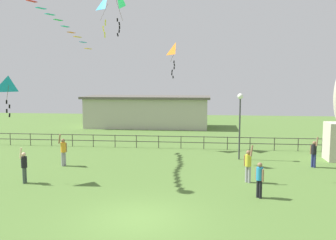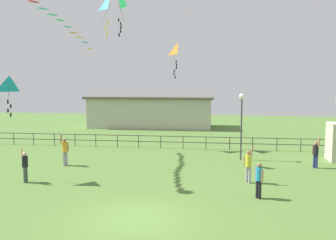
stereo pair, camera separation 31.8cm
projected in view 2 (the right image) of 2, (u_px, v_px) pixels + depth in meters
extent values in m
plane|color=#517533|center=(136.00, 219.00, 13.62)|extent=(80.00, 80.00, 0.00)
cylinder|color=#38383D|center=(241.00, 129.00, 23.40)|extent=(0.10, 0.10, 3.92)
sphere|color=white|center=(242.00, 96.00, 23.16)|extent=(0.36, 0.36, 0.36)
cylinder|color=#99999E|center=(64.00, 159.00, 21.91)|extent=(0.14, 0.14, 0.83)
cylinder|color=#99999E|center=(66.00, 158.00, 22.04)|extent=(0.14, 0.14, 0.83)
cylinder|color=orange|center=(65.00, 147.00, 21.90)|extent=(0.30, 0.30, 0.59)
sphere|color=#8C6647|center=(65.00, 140.00, 21.85)|extent=(0.22, 0.22, 0.22)
cylinder|color=#8C6647|center=(61.00, 139.00, 21.72)|extent=(0.25, 0.21, 0.56)
cylinder|color=#8C6647|center=(68.00, 147.00, 22.05)|extent=(0.09, 0.09, 0.56)
cylinder|color=#99999E|center=(250.00, 175.00, 18.23)|extent=(0.14, 0.14, 0.83)
cylinder|color=#99999E|center=(247.00, 174.00, 18.34)|extent=(0.14, 0.14, 0.83)
cylinder|color=gold|center=(249.00, 161.00, 18.21)|extent=(0.30, 0.30, 0.59)
sphere|color=#8C6647|center=(249.00, 153.00, 18.16)|extent=(0.22, 0.22, 0.22)
cylinder|color=#8C6647|center=(252.00, 151.00, 17.97)|extent=(0.21, 0.24, 0.56)
cylinder|color=#8C6647|center=(245.00, 161.00, 18.35)|extent=(0.09, 0.09, 0.56)
cylinder|color=black|center=(260.00, 190.00, 15.83)|extent=(0.14, 0.14, 0.80)
cylinder|color=black|center=(257.00, 189.00, 15.97)|extent=(0.14, 0.14, 0.80)
cylinder|color=#268CBF|center=(259.00, 174.00, 15.82)|extent=(0.29, 0.29, 0.56)
sphere|color=#8C6647|center=(259.00, 165.00, 15.78)|extent=(0.21, 0.21, 0.21)
cylinder|color=#8C6647|center=(262.00, 176.00, 15.66)|extent=(0.09, 0.09, 0.53)
cylinder|color=#8C6647|center=(256.00, 174.00, 15.99)|extent=(0.09, 0.09, 0.53)
cylinder|color=#3F4C47|center=(25.00, 175.00, 18.29)|extent=(0.13, 0.13, 0.79)
cylinder|color=#3F4C47|center=(26.00, 174.00, 18.44)|extent=(0.13, 0.13, 0.79)
cylinder|color=black|center=(25.00, 162.00, 18.29)|extent=(0.29, 0.29, 0.56)
sphere|color=beige|center=(25.00, 154.00, 18.25)|extent=(0.21, 0.21, 0.21)
cylinder|color=beige|center=(22.00, 153.00, 18.05)|extent=(0.16, 0.09, 0.54)
cylinder|color=beige|center=(27.00, 161.00, 18.48)|extent=(0.09, 0.09, 0.53)
cylinder|color=navy|center=(317.00, 162.00, 21.28)|extent=(0.14, 0.14, 0.79)
cylinder|color=navy|center=(314.00, 161.00, 21.40)|extent=(0.14, 0.14, 0.79)
cylinder|color=black|center=(316.00, 150.00, 21.27)|extent=(0.29, 0.29, 0.56)
sphere|color=#8C6647|center=(316.00, 143.00, 21.22)|extent=(0.21, 0.21, 0.21)
cylinder|color=#8C6647|center=(319.00, 142.00, 21.03)|extent=(0.20, 0.20, 0.54)
cylinder|color=#8C6647|center=(313.00, 150.00, 21.42)|extent=(0.09, 0.09, 0.53)
pyramid|color=orange|center=(178.00, 49.00, 26.69)|extent=(0.96, 1.20, 0.93)
cylinder|color=#4C381E|center=(175.00, 56.00, 26.66)|extent=(0.39, 0.24, 0.93)
cube|color=black|center=(176.00, 62.00, 26.73)|extent=(0.10, 0.03, 0.20)
cube|color=black|center=(177.00, 65.00, 26.77)|extent=(0.10, 0.03, 0.21)
cube|color=black|center=(176.00, 68.00, 26.79)|extent=(0.08, 0.04, 0.20)
cube|color=black|center=(174.00, 71.00, 26.76)|extent=(0.10, 0.05, 0.20)
cube|color=black|center=(174.00, 74.00, 26.77)|extent=(0.09, 0.04, 0.20)
cube|color=black|center=(175.00, 77.00, 26.83)|extent=(0.10, 0.02, 0.20)
cylinder|color=#4C381E|center=(120.00, 8.00, 22.00)|extent=(0.44, 0.29, 1.52)
cube|color=black|center=(119.00, 20.00, 22.06)|extent=(0.08, 0.03, 0.20)
cube|color=black|center=(121.00, 24.00, 22.12)|extent=(0.11, 0.02, 0.21)
cube|color=black|center=(121.00, 28.00, 22.15)|extent=(0.08, 0.02, 0.20)
cube|color=black|center=(121.00, 31.00, 22.16)|extent=(0.10, 0.02, 0.21)
cube|color=black|center=(119.00, 35.00, 22.16)|extent=(0.12, 0.02, 0.21)
pyramid|color=#198CD1|center=(110.00, 4.00, 26.99)|extent=(1.07, 1.06, 1.30)
cylinder|color=#4C381E|center=(107.00, 12.00, 26.79)|extent=(0.44, 0.61, 1.30)
cube|color=yellow|center=(108.00, 21.00, 26.89)|extent=(0.09, 0.03, 0.20)
cube|color=yellow|center=(108.00, 24.00, 26.91)|extent=(0.12, 0.02, 0.21)
cube|color=yellow|center=(106.00, 27.00, 26.88)|extent=(0.08, 0.05, 0.20)
cube|color=yellow|center=(106.00, 30.00, 26.92)|extent=(0.11, 0.04, 0.21)
cube|color=yellow|center=(107.00, 33.00, 26.97)|extent=(0.10, 0.01, 0.21)
cube|color=yellow|center=(107.00, 37.00, 26.99)|extent=(0.08, 0.03, 0.20)
pyramid|color=#198CD1|center=(10.00, 85.00, 18.05)|extent=(0.97, 0.98, 0.82)
cylinder|color=#4C381E|center=(9.00, 93.00, 18.28)|extent=(0.37, 0.36, 0.82)
cube|color=black|center=(8.00, 102.00, 18.31)|extent=(0.08, 0.02, 0.20)
cube|color=black|center=(11.00, 106.00, 18.38)|extent=(0.10, 0.03, 0.21)
cube|color=black|center=(8.00, 111.00, 18.36)|extent=(0.09, 0.01, 0.20)
cube|color=black|center=(11.00, 115.00, 18.42)|extent=(0.08, 0.05, 0.20)
cube|color=red|center=(34.00, 2.00, 20.95)|extent=(0.46, 0.69, 0.03)
cube|color=#19B2B2|center=(43.00, 9.00, 21.54)|extent=(0.50, 0.69, 0.03)
cube|color=#19B2B2|center=(52.00, 15.00, 22.11)|extent=(0.49, 0.69, 0.03)
cube|color=#1EB759|center=(60.00, 20.00, 22.69)|extent=(0.45, 0.69, 0.03)
cube|color=#19B2B2|center=(67.00, 27.00, 23.30)|extent=(0.39, 0.69, 0.03)
cube|color=orange|center=(73.00, 33.00, 23.94)|extent=(0.37, 0.68, 0.03)
cube|color=yellow|center=(80.00, 37.00, 24.55)|extent=(0.44, 0.69, 0.03)
cube|color=#198CD1|center=(85.00, 42.00, 25.18)|extent=(0.35, 0.68, 0.03)
cube|color=yellow|center=(90.00, 49.00, 25.82)|extent=(0.39, 0.68, 0.03)
cylinder|color=#4C4742|center=(14.00, 139.00, 29.01)|extent=(0.06, 0.06, 0.95)
cylinder|color=#4C4742|center=(34.00, 139.00, 28.80)|extent=(0.06, 0.06, 0.95)
cylinder|color=#4C4742|center=(54.00, 139.00, 28.58)|extent=(0.06, 0.06, 0.95)
cylinder|color=#4C4742|center=(75.00, 140.00, 28.37)|extent=(0.06, 0.06, 0.95)
cylinder|color=#4C4742|center=(96.00, 140.00, 28.16)|extent=(0.06, 0.06, 0.95)
cylinder|color=#4C4742|center=(117.00, 141.00, 27.94)|extent=(0.06, 0.06, 0.95)
cylinder|color=#4C4742|center=(139.00, 141.00, 27.73)|extent=(0.06, 0.06, 0.95)
cylinder|color=#4C4742|center=(161.00, 142.00, 27.52)|extent=(0.06, 0.06, 0.95)
cylinder|color=#4C4742|center=(183.00, 142.00, 27.31)|extent=(0.06, 0.06, 0.95)
cylinder|color=#4C4742|center=(206.00, 143.00, 27.09)|extent=(0.06, 0.06, 0.95)
cylinder|color=#4C4742|center=(230.00, 143.00, 26.87)|extent=(0.06, 0.06, 0.95)
cylinder|color=#4C4742|center=(252.00, 144.00, 26.67)|extent=(0.06, 0.06, 0.95)
cylinder|color=#4C4742|center=(277.00, 144.00, 26.45)|extent=(0.06, 0.06, 0.95)
cylinder|color=#4C4742|center=(301.00, 145.00, 26.23)|extent=(0.06, 0.06, 0.95)
cylinder|color=#4C4742|center=(325.00, 145.00, 26.02)|extent=(0.06, 0.06, 0.95)
cube|color=#4C4742|center=(176.00, 136.00, 27.32)|extent=(36.00, 0.05, 0.05)
cube|color=#4C4742|center=(176.00, 142.00, 27.37)|extent=(36.00, 0.05, 0.05)
cube|color=#B7B2A3|center=(151.00, 113.00, 39.59)|extent=(12.83, 4.64, 3.10)
cube|color=#59544C|center=(151.00, 97.00, 39.40)|extent=(13.43, 5.24, 0.24)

